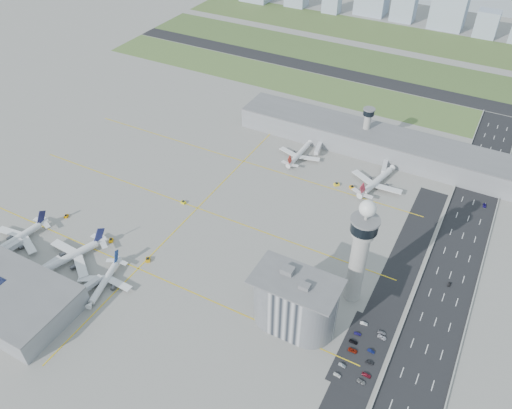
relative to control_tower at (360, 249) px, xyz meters
The scene contains 50 objects.
ground 80.47m from the control_tower, behind, with size 1000.00×1000.00×0.00m, color #9A978F.
grass_strip_0 238.28m from the control_tower, 112.98° to the left, with size 480.00×50.00×0.08m, color #4D6831.
grass_strip_1 308.14m from the control_tower, 107.49° to the left, with size 480.00×60.00×0.08m, color #3F5528.
grass_strip_2 384.80m from the control_tower, 103.89° to the left, with size 480.00×70.00×0.08m, color #4A5E2C.
runway 272.40m from the control_tower, 109.91° to the left, with size 480.00×22.00×0.10m, color black.
highway 56.01m from the control_tower, 10.54° to the right, with size 28.00×500.00×0.10m, color black.
barrier_left 45.73m from the control_tower, 15.42° to the right, with size 0.60×500.00×1.20m, color #9E9E99.
barrier_right 67.08m from the control_tower, ahead, with size 0.60×500.00×1.20m, color #9E9E99.
landside_road 43.28m from the control_tower, 45.00° to the right, with size 18.00×260.00×0.08m, color black.
parking_lot 48.79m from the control_tower, 61.93° to the right, with size 20.00×44.00×0.10m, color black.
taxiway_line_h_0 123.35m from the control_tower, 161.26° to the right, with size 260.00×0.60×0.01m, color yellow.
taxiway_line_h_1 119.40m from the control_tower, 168.89° to the left, with size 260.00×0.60×0.01m, color yellow.
taxiway_line_h_2 143.16m from the control_tower, 143.79° to the left, with size 260.00×0.60×0.01m, color yellow.
taxiway_line_v 119.40m from the control_tower, 168.89° to the left, with size 0.60×260.00×0.01m, color yellow.
control_tower is the anchor object (origin of this frame).
secondary_tower 148.97m from the control_tower, 106.48° to the left, with size 8.60×8.60×31.90m.
admin_building 41.10m from the control_tower, 123.70° to the right, with size 42.00×24.00×33.50m.
terminal_pier 146.15m from the control_tower, 102.88° to the left, with size 210.00×32.00×15.80m.
airplane_near_a 197.75m from the control_tower, 163.52° to the right, with size 42.04×35.73×11.77m, color white, non-canonical shape.
airplane_near_b 160.49m from the control_tower, 160.81° to the right, with size 45.24×38.45×12.67m, color white, non-canonical shape.
airplane_near_c 135.60m from the control_tower, 154.61° to the right, with size 37.06×31.50×10.38m, color white, non-canonical shape.
airplane_far_a 135.62m from the control_tower, 126.43° to the left, with size 37.96×32.27×10.63m, color white, non-canonical shape.
airplane_far_b 105.69m from the control_tower, 100.46° to the left, with size 44.53×37.85×12.47m, color white, non-canonical shape.
jet_bridge_near_0 200.06m from the control_tower, 159.55° to the right, with size 14.00×3.00×5.70m, color silver, non-canonical shape.
jet_bridge_near_1 172.69m from the control_tower, 156.00° to the right, with size 14.00×3.00×5.70m, color silver, non-canonical shape.
jet_bridge_near_2 146.36m from the control_tower, 151.10° to the right, with size 14.00×3.00×5.70m, color silver, non-canonical shape.
jet_bridge_far_0 145.99m from the control_tower, 119.45° to the left, with size 14.00×3.00×5.70m, color silver, non-canonical shape.
jet_bridge_far_1 129.66m from the control_tower, 99.16° to the left, with size 14.00×3.00×5.70m, color silver, non-canonical shape.
tug_0 184.45m from the control_tower, behind, with size 1.97×2.87×1.67m, color #CD7D00, non-canonical shape.
tug_1 146.87m from the control_tower, 168.69° to the right, with size 2.19×3.19×1.85m, color #FAA502, non-canonical shape.
tug_2 119.91m from the control_tower, 164.66° to the right, with size 2.39×3.48×2.02m, color #CE930A, non-canonical shape.
tug_3 129.28m from the control_tower, 169.92° to the left, with size 2.13×3.10×1.80m, color yellow, non-canonical shape.
tug_4 102.44m from the control_tower, 115.90° to the left, with size 2.46×3.57×2.08m, color yellow, non-canonical shape.
tug_5 100.09m from the control_tower, 109.75° to the left, with size 2.47×3.59×2.09m, color orange, non-canonical shape.
car_lot_0 59.68m from the control_tower, 77.79° to the right, with size 1.49×3.70×1.26m, color white.
car_lot_1 55.22m from the control_tower, 75.90° to the right, with size 1.25×3.57×1.18m, color #90989E.
car_lot_2 48.52m from the control_tower, 69.25° to the right, with size 2.06×4.47×1.24m, color maroon.
car_lot_3 45.15m from the control_tower, 68.40° to the right, with size 1.67×4.11×1.19m, color black.
car_lot_4 42.14m from the control_tower, 63.19° to the right, with size 1.44×3.58×1.22m, color navy.
car_lot_5 39.10m from the control_tower, 51.04° to the right, with size 1.31×3.76×1.24m, color white.
car_lot_6 61.00m from the control_tower, 65.22° to the right, with size 1.82×3.95×1.10m, color gray.
car_lot_7 58.19m from the control_tower, 61.89° to the right, with size 1.73×4.25×1.23m, color maroon.
car_lot_8 53.08m from the control_tower, 58.24° to the right, with size 1.51×3.76×1.28m, color #27282C.
car_lot_9 48.74m from the control_tower, 54.66° to the right, with size 1.23×3.53×1.16m, color #0D1751.
car_lot_10 44.70m from the control_tower, 39.33° to the right, with size 2.03×4.41×1.23m, color silver.
car_lot_11 43.34m from the control_tower, 36.11° to the right, with size 1.65×4.07×1.18m, color gray.
car_hw_1 64.41m from the control_tower, 36.29° to the left, with size 1.16×3.33×1.10m, color black.
car_hw_2 126.80m from the control_tower, 65.91° to the left, with size 2.01×4.35×1.21m, color navy.
car_hw_4 176.74m from the control_tower, 78.17° to the left, with size 1.45×3.60×1.23m, color gray.
skyline_bldg_10 416.22m from the control_tower, 89.82° to the left, with size 23.01×18.41×27.75m, color #9EADC1.
Camera 1 is at (109.35, -167.92, 205.22)m, focal length 35.00 mm.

